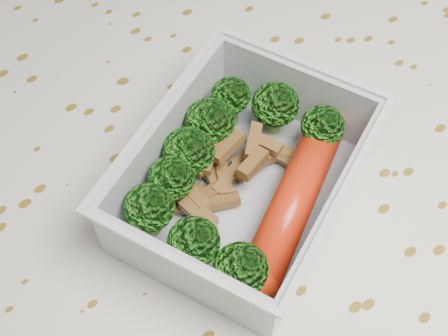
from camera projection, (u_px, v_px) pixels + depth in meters
dining_table at (224, 242)px, 0.52m from camera, size 1.40×0.90×0.75m
tablecloth at (224, 213)px, 0.48m from camera, size 1.46×0.96×0.19m
lunch_container at (244, 183)px, 0.43m from camera, size 0.22×0.20×0.06m
broccoli_florets at (219, 166)px, 0.42m from camera, size 0.17×0.14×0.04m
meat_pile at (230, 173)px, 0.44m from camera, size 0.11×0.06×0.03m
sausage at (294, 199)px, 0.42m from camera, size 0.14×0.09×0.03m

